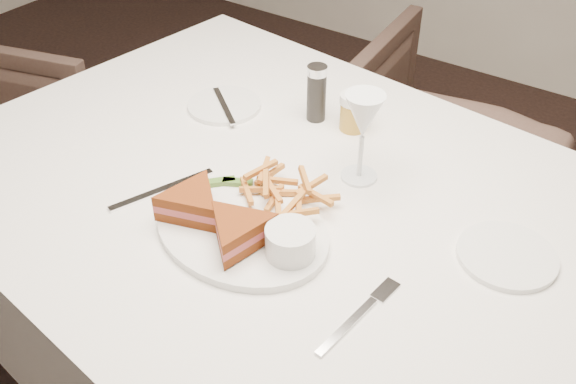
% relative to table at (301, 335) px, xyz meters
% --- Properties ---
extents(table, '(1.54, 1.12, 0.75)m').
position_rel_table_xyz_m(table, '(0.00, 0.00, 0.00)').
color(table, white).
rests_on(table, ground).
extents(chair_far, '(0.77, 0.73, 0.73)m').
position_rel_table_xyz_m(chair_far, '(0.02, 0.89, -0.01)').
color(chair_far, '#45322A').
rests_on(chair_far, ground).
extents(table_setting, '(0.83, 0.66, 0.18)m').
position_rel_table_xyz_m(table_setting, '(-0.02, -0.04, 0.41)').
color(table_setting, white).
rests_on(table_setting, table).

